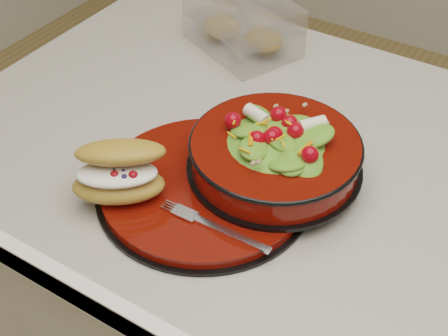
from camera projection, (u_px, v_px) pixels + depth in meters
The scene contains 5 objects.
dinner_plate at pixel (205, 187), 0.89m from camera, with size 0.31×0.31×0.02m.
salad_bowl at pixel (275, 148), 0.88m from camera, with size 0.26×0.26×0.11m.
croissant at pixel (120, 172), 0.85m from camera, with size 0.15×0.14×0.08m.
fork at pixel (217, 227), 0.82m from camera, with size 0.15×0.02×0.00m.
pastry_box at pixel (243, 25), 1.18m from camera, with size 0.24×0.21×0.09m.
Camera 1 is at (0.24, -0.68, 1.52)m, focal length 50.00 mm.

